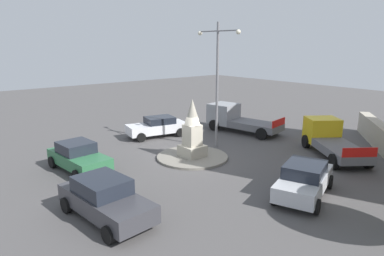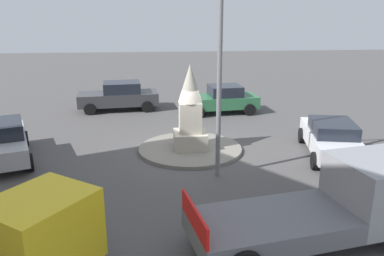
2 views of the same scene
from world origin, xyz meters
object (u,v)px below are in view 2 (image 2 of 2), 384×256
object	(u,v)px
car_silver_parked_left	(1,141)
truck_yellow_far_side	(6,227)
truck_grey_waiting	(335,204)
streetlamp	(220,35)
car_green_parked_right	(222,99)
car_dark_grey_approaching	(119,96)
monument	(190,111)
car_white_passing	(331,138)

from	to	relation	value
car_silver_parked_left	truck_yellow_far_side	bearing A→B (deg)	-69.54
car_silver_parked_left	truck_grey_waiting	distance (m)	11.86
streetlamp	car_silver_parked_left	distance (m)	9.04
truck_grey_waiting	car_green_parked_right	bearing A→B (deg)	92.74
car_dark_grey_approaching	car_green_parked_right	bearing A→B (deg)	-12.17
streetlamp	car_dark_grey_approaching	bearing A→B (deg)	112.75
monument	car_dark_grey_approaching	distance (m)	7.97
monument	truck_yellow_far_side	size ratio (longest dim) A/B	0.61
car_white_passing	car_dark_grey_approaching	size ratio (longest dim) A/B	0.98
car_green_parked_right	car_dark_grey_approaching	world-z (taller)	car_dark_grey_approaching
streetlamp	car_white_passing	world-z (taller)	streetlamp
car_dark_grey_approaching	car_white_passing	bearing A→B (deg)	-43.57
car_white_passing	monument	bearing A→B (deg)	167.80
car_silver_parked_left	truck_yellow_far_side	distance (m)	7.00
car_silver_parked_left	truck_grey_waiting	size ratio (longest dim) A/B	0.76
car_dark_grey_approaching	monument	bearing A→B (deg)	-64.65
truck_grey_waiting	monument	bearing A→B (deg)	113.19
car_white_passing	car_dark_grey_approaching	world-z (taller)	car_dark_grey_approaching
monument	car_white_passing	distance (m)	5.55
streetlamp	car_silver_parked_left	size ratio (longest dim) A/B	1.74
car_white_passing	car_dark_grey_approaching	bearing A→B (deg)	136.43
truck_yellow_far_side	truck_grey_waiting	size ratio (longest dim) A/B	0.92
streetlamp	car_dark_grey_approaching	distance (m)	11.29
monument	car_white_passing	xyz separation A→B (m)	(5.35, -1.16, -0.89)
car_silver_parked_left	truck_yellow_far_side	world-z (taller)	truck_yellow_far_side
car_green_parked_right	truck_grey_waiting	bearing A→B (deg)	-87.26
monument	car_silver_parked_left	world-z (taller)	monument
car_green_parked_right	truck_yellow_far_side	xyz separation A→B (m)	(-6.99, -12.95, 0.16)
monument	truck_grey_waiting	distance (m)	7.40
car_green_parked_right	truck_yellow_far_side	bearing A→B (deg)	-118.35
monument	car_green_parked_right	distance (m)	6.42
car_dark_grey_approaching	truck_yellow_far_side	distance (m)	14.24
streetlamp	car_green_parked_right	bearing A→B (deg)	79.43
car_dark_grey_approaching	car_silver_parked_left	bearing A→B (deg)	-116.17
streetlamp	truck_yellow_far_side	world-z (taller)	streetlamp
monument	car_white_passing	size ratio (longest dim) A/B	0.75
car_green_parked_right	car_silver_parked_left	bearing A→B (deg)	-145.85
car_green_parked_right	truck_grey_waiting	world-z (taller)	truck_grey_waiting
truck_yellow_far_side	monument	bearing A→B (deg)	56.22
car_green_parked_right	truck_grey_waiting	xyz separation A→B (m)	(0.61, -12.71, 0.20)
streetlamp	truck_grey_waiting	bearing A→B (deg)	-62.20
monument	streetlamp	distance (m)	4.10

